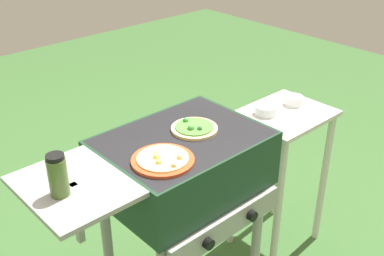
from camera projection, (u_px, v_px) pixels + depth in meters
name	position (u px, v px, depth m)	size (l,w,h in m)	color
grill	(181.00, 169.00, 1.91)	(0.96, 0.53, 0.90)	#193823
pizza_veggie	(194.00, 128.00, 1.90)	(0.19, 0.19, 0.03)	#E0C17F
pizza_cheese	(163.00, 160.00, 1.69)	(0.23, 0.23, 0.04)	#C64723
sauce_jar	(58.00, 175.00, 1.49)	(0.06, 0.06, 0.15)	#4C6B2D
prep_table	(281.00, 153.00, 2.41)	(0.44, 0.36, 0.79)	beige
topping_bowl_near	(294.00, 101.00, 2.37)	(0.09, 0.09, 0.04)	silver
topping_bowl_far	(266.00, 110.00, 2.27)	(0.11, 0.11, 0.04)	silver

